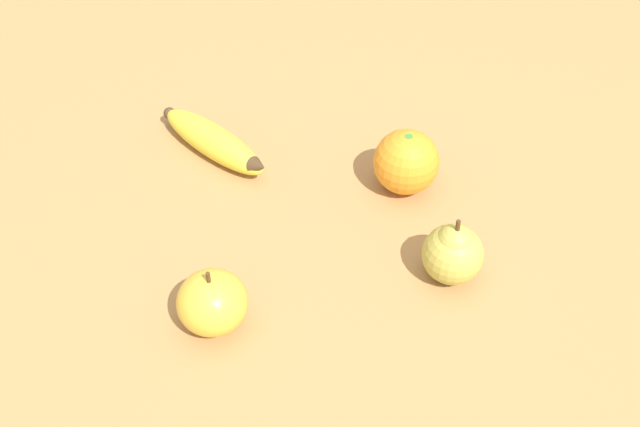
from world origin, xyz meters
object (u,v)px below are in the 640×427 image
(apple, at_px, (212,302))
(pear, at_px, (453,252))
(banana, at_px, (214,142))
(orange, at_px, (406,162))

(apple, bearing_deg, pear, -179.13)
(banana, bearing_deg, pear, 5.97)
(orange, bearing_deg, banana, -28.04)
(orange, xyz_separation_m, pear, (-0.00, 0.15, -0.00))
(orange, relative_size, pear, 0.95)
(banana, bearing_deg, apple, -42.00)
(orange, height_order, pear, pear)
(pear, height_order, apple, pear)
(banana, height_order, pear, pear)
(banana, xyz_separation_m, orange, (-0.23, 0.12, 0.02))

